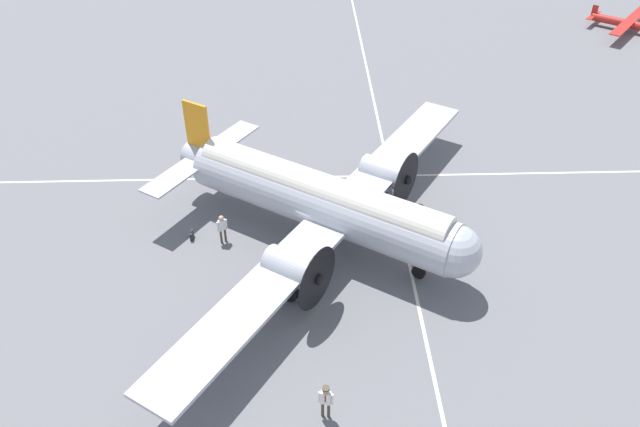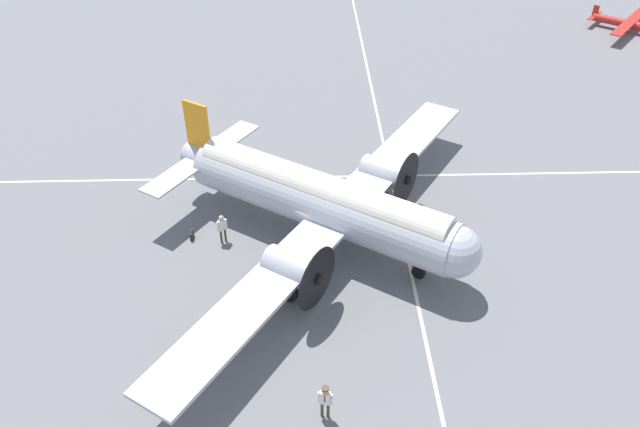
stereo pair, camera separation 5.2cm
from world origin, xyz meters
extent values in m
plane|color=slate|center=(0.00, 0.00, 0.00)|extent=(300.00, 300.00, 0.00)
cube|color=silver|center=(0.00, -4.43, 0.00)|extent=(120.00, 0.16, 0.01)
cube|color=silver|center=(5.91, 0.00, 0.00)|extent=(0.16, 120.00, 0.01)
cylinder|color=#ADB2BC|center=(0.00, 0.00, 2.41)|extent=(10.11, 13.51, 2.62)
cylinder|color=silver|center=(0.00, 0.00, 3.13)|extent=(9.07, 12.49, 1.83)
sphere|color=#ADB2BC|center=(-3.96, -6.04, 2.41)|extent=(2.49, 2.49, 2.49)
cylinder|color=#ADB2BC|center=(3.96, 6.04, 2.54)|extent=(2.75, 3.15, 1.44)
cube|color=orange|center=(4.25, 6.48, 4.38)|extent=(0.99, 1.40, 3.01)
cube|color=#ADB2BC|center=(4.15, 6.33, 2.67)|extent=(7.96, 5.90, 0.10)
cube|color=#ADB2BC|center=(-0.58, -0.88, 2.08)|extent=(23.73, 16.66, 0.20)
cylinder|color=#ADB2BC|center=(3.11, -3.60, 2.10)|extent=(2.56, 2.85, 1.44)
cylinder|color=black|center=(2.36, -4.73, 2.10)|extent=(2.55, 1.69, 3.03)
sphere|color=black|center=(2.29, -4.83, 2.10)|extent=(0.50, 0.50, 0.50)
cylinder|color=#ADB2BC|center=(-4.54, 1.42, 2.10)|extent=(2.56, 2.85, 1.44)
cylinder|color=black|center=(-5.28, 0.28, 2.10)|extent=(2.55, 1.69, 3.03)
sphere|color=black|center=(-5.35, 0.18, 2.10)|extent=(0.50, 0.50, 0.50)
cylinder|color=#4C4C51|center=(3.24, -3.39, 1.04)|extent=(0.18, 0.18, 0.98)
cylinder|color=black|center=(3.24, -3.39, 0.55)|extent=(0.85, 1.08, 1.10)
cylinder|color=#4C4C51|center=(-4.40, 1.62, 1.04)|extent=(0.18, 0.18, 0.98)
cylinder|color=black|center=(-4.40, 1.62, 0.55)|extent=(0.85, 1.08, 1.10)
cylinder|color=#4C4C51|center=(-3.09, -4.71, 0.79)|extent=(0.14, 0.14, 0.88)
cylinder|color=black|center=(-3.09, -4.71, 0.35)|extent=(0.53, 0.68, 0.70)
cylinder|color=#473D2D|center=(-10.85, 0.00, 0.42)|extent=(0.12, 0.12, 0.83)
cylinder|color=#473D2D|center=(-10.79, 0.23, 0.42)|extent=(0.12, 0.12, 0.83)
cube|color=white|center=(-10.82, 0.11, 1.15)|extent=(0.28, 0.43, 0.63)
sphere|color=tan|center=(-10.82, 0.11, 1.60)|extent=(0.28, 0.28, 0.28)
cylinder|color=white|center=(-10.88, -0.13, 1.11)|extent=(0.10, 0.10, 0.59)
cylinder|color=white|center=(-10.76, 0.36, 1.11)|extent=(0.10, 0.10, 0.59)
cube|color=maroon|center=(-10.92, 0.14, 1.22)|extent=(0.02, 0.05, 0.40)
cylinder|color=#473D2D|center=(-10.82, 0.11, 1.72)|extent=(0.35, 0.35, 0.07)
cylinder|color=#473D2D|center=(-0.11, 5.16, 0.41)|extent=(0.12, 0.12, 0.82)
cylinder|color=#473D2D|center=(0.01, 4.95, 0.41)|extent=(0.12, 0.12, 0.82)
cube|color=white|center=(-0.05, 5.05, 1.12)|extent=(0.36, 0.43, 0.61)
sphere|color=tan|center=(-0.05, 5.05, 1.56)|extent=(0.27, 0.27, 0.27)
cylinder|color=white|center=(-0.17, 5.26, 1.09)|extent=(0.10, 0.10, 0.58)
cylinder|color=white|center=(0.07, 4.84, 1.09)|extent=(0.10, 0.10, 0.58)
cube|color=maroon|center=(0.03, 5.10, 1.20)|extent=(0.03, 0.05, 0.39)
cube|color=#232328|center=(0.28, 6.75, 0.23)|extent=(0.52, 0.14, 0.45)
cube|color=black|center=(0.28, 6.75, 0.48)|extent=(0.19, 0.10, 0.02)
cylinder|color=#B2231E|center=(28.86, -28.45, 0.71)|extent=(4.34, 4.99, 0.72)
cube|color=#B2231E|center=(28.65, -28.70, 1.04)|extent=(7.38, 6.39, 0.08)
cube|color=#B2231E|center=(30.71, -26.24, 1.29)|extent=(0.38, 0.44, 0.94)
cube|color=#B2231E|center=(30.71, -26.24, 0.82)|extent=(2.51, 2.21, 0.04)
cylinder|color=black|center=(29.57, -28.62, 0.14)|extent=(0.24, 0.27, 0.28)
cylinder|color=#4C4C51|center=(29.57, -28.62, 0.24)|extent=(0.06, 0.06, 0.21)
cylinder|color=black|center=(28.57, -27.78, 0.14)|extent=(0.24, 0.27, 0.28)
cylinder|color=#4C4C51|center=(28.57, -27.78, 0.24)|extent=(0.06, 0.06, 0.21)
camera|label=1|loc=(-25.38, 0.78, 20.93)|focal=35.00mm
camera|label=2|loc=(-25.38, 0.73, 20.93)|focal=35.00mm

